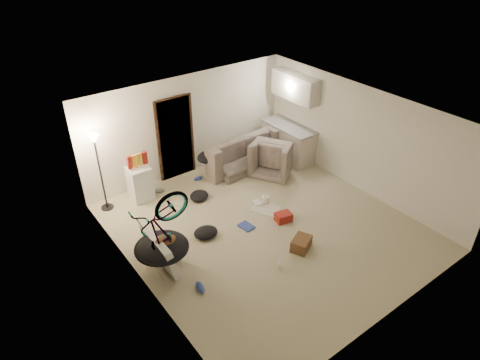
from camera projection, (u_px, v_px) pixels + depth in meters
floor at (265, 227)px, 9.02m from camera, size 5.50×6.00×0.02m
ceiling at (269, 117)px, 7.69m from camera, size 5.50×6.00×0.02m
wall_back at (188, 125)px, 10.40m from camera, size 5.50×0.02×2.50m
wall_front at (398, 262)px, 6.31m from camera, size 5.50×0.02×2.50m
wall_left at (137, 229)px, 6.95m from camera, size 0.02×6.00×2.50m
wall_right at (360, 139)px, 9.75m from camera, size 0.02×6.00×2.50m
doorway at (175, 138)px, 10.29m from camera, size 0.85×0.10×2.04m
door_trim at (176, 139)px, 10.27m from camera, size 0.97×0.04×2.10m
floor_lamp at (97, 157)px, 8.91m from camera, size 0.28×0.28×1.81m
kitchen_counter at (288, 142)px, 11.37m from camera, size 0.60×1.50×0.88m
counter_top at (289, 127)px, 11.13m from camera, size 0.64×1.54×0.04m
kitchen_uppers at (296, 87)px, 10.64m from camera, size 0.38×1.40×0.65m
sofa at (239, 154)px, 11.09m from camera, size 2.21×0.94×0.64m
armchair at (275, 158)px, 10.88m from camera, size 1.27×1.31×0.65m
bicycle at (165, 252)px, 7.63m from camera, size 1.83×0.83×1.05m
book_asset at (280, 271)px, 7.89m from camera, size 0.27×0.25×0.02m
mini_fridge at (140, 183)px, 9.73m from camera, size 0.49×0.49×0.81m
snack_box_0 at (130, 163)px, 9.32m from camera, size 0.10×0.07×0.30m
snack_box_1 at (135, 161)px, 9.38m from camera, size 0.11×0.09×0.30m
snack_box_2 at (140, 159)px, 9.45m from camera, size 0.11×0.08×0.30m
snack_box_3 at (145, 158)px, 9.51m from camera, size 0.11×0.09×0.30m
saucer_chair at (162, 251)px, 7.74m from camera, size 0.99×0.99×0.70m
hoodie at (164, 243)px, 7.64m from camera, size 0.50×0.42×0.22m
sofa_drape at (208, 157)px, 10.49m from camera, size 0.61×0.52×0.28m
tv_box at (160, 251)px, 7.85m from camera, size 0.28×1.08×0.73m
drink_case_a at (301, 244)px, 8.37m from camera, size 0.52×0.46×0.25m
drink_case_b at (283, 217)px, 9.14m from camera, size 0.38×0.32×0.20m
juicer at (265, 199)px, 9.72m from camera, size 0.17×0.17×0.24m
newspaper at (265, 208)px, 9.58m from camera, size 0.66×0.73×0.01m
book_blue at (246, 226)px, 9.01m from camera, size 0.27×0.35×0.03m
book_white at (257, 202)px, 9.76m from camera, size 0.22×0.27×0.02m
shoe_0 at (198, 178)px, 10.58m from camera, size 0.25×0.10×0.09m
shoe_1 at (159, 191)px, 10.11m from camera, size 0.28×0.20×0.10m
shoe_2 at (200, 287)px, 7.48m from camera, size 0.17×0.31×0.11m
clothes_lump_a at (206, 233)px, 8.73m from camera, size 0.52×0.46×0.16m
clothes_lump_b at (199, 196)px, 9.88m from camera, size 0.64×0.63×0.15m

